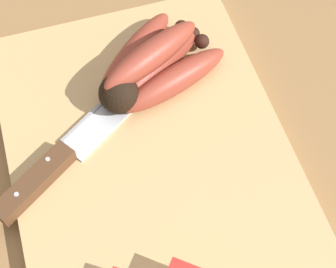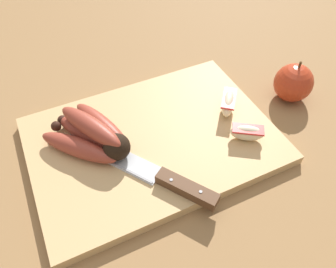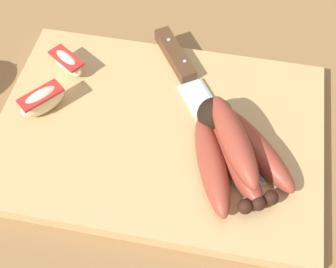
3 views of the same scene
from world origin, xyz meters
name	(u,v)px [view 3 (image 3 of 3)]	position (x,y,z in m)	size (l,w,h in m)	color
ground_plane	(168,150)	(0.00, 0.00, 0.00)	(6.00, 6.00, 0.00)	olive
cutting_board	(159,133)	(-0.02, 0.02, 0.01)	(0.42, 0.30, 0.02)	tan
banana_bunch	(232,149)	(0.08, -0.01, 0.04)	(0.15, 0.16, 0.06)	black
chefs_knife	(189,79)	(0.01, 0.10, 0.03)	(0.18, 0.25, 0.02)	silver
apple_wedge_near	(67,63)	(-0.16, 0.09, 0.04)	(0.06, 0.05, 0.03)	beige
apple_wedge_middle	(42,101)	(-0.17, 0.02, 0.04)	(0.06, 0.06, 0.04)	beige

